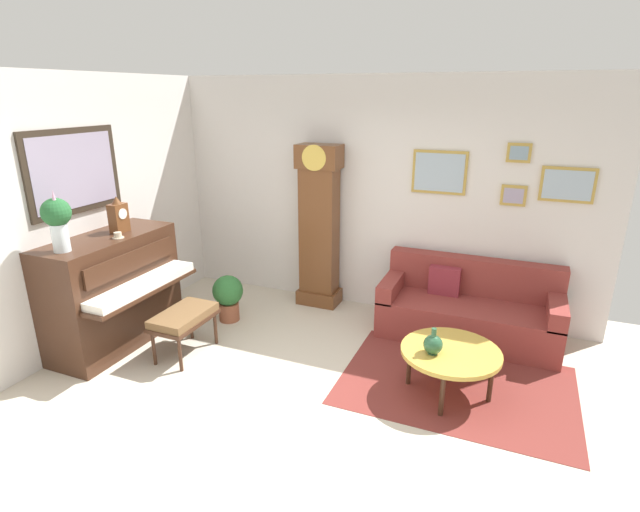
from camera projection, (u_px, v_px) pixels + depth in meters
name	position (u px, v px, depth m)	size (l,w,h in m)	color
ground_plane	(291.00, 413.00, 4.24)	(6.40, 6.00, 0.10)	beige
wall_left	(47.00, 221.00, 4.72)	(0.13, 4.90, 2.80)	silver
wall_back	(377.00, 197.00, 5.87)	(5.30, 0.13, 2.80)	silver
area_rug	(456.00, 385.00, 4.55)	(2.10, 1.50, 0.01)	maroon
piano	(114.00, 291.00, 5.15)	(0.87, 1.44, 1.20)	#3D2316
piano_bench	(184.00, 318.00, 4.98)	(0.42, 0.70, 0.48)	#3D2316
grandfather_clock	(319.00, 231.00, 6.03)	(0.52, 0.34, 2.03)	brown
couch	(468.00, 309.00, 5.40)	(1.90, 0.80, 0.84)	maroon
coffee_table	(451.00, 353.00, 4.31)	(0.88, 0.88, 0.44)	gold
mantel_clock	(118.00, 216.00, 5.07)	(0.13, 0.18, 0.38)	brown
flower_vase	(57.00, 218.00, 4.40)	(0.26, 0.26, 0.58)	silver
teacup	(118.00, 236.00, 4.90)	(0.12, 0.12, 0.06)	beige
green_jug	(433.00, 344.00, 4.22)	(0.17, 0.17, 0.24)	#234C33
potted_plant	(228.00, 295.00, 5.76)	(0.36, 0.36, 0.56)	#935138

